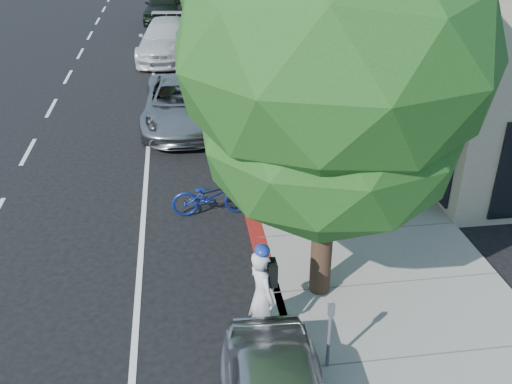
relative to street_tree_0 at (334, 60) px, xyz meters
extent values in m
plane|color=black|center=(-0.90, 2.00, -4.62)|extent=(120.00, 120.00, 0.00)
cube|color=gray|center=(1.40, 10.00, -4.54)|extent=(4.60, 56.00, 0.15)
cube|color=#9E998E|center=(-0.90, 10.00, -4.54)|extent=(0.30, 56.00, 0.15)
cube|color=maroon|center=(-0.90, 3.00, -4.54)|extent=(0.32, 4.00, 0.15)
cylinder|color=black|center=(0.00, 0.00, -3.28)|extent=(0.40, 0.40, 2.67)
ellipsoid|color=#1F4414|center=(0.00, 0.00, -1.18)|extent=(4.42, 4.42, 3.54)
ellipsoid|color=#1F4414|center=(0.00, 0.00, 0.11)|extent=(5.20, 5.20, 4.16)
cylinder|color=black|center=(0.00, 6.00, -3.26)|extent=(0.40, 0.40, 2.72)
ellipsoid|color=#1F4414|center=(0.00, 6.00, -1.12)|extent=(4.11, 4.11, 3.29)
cylinder|color=black|center=(0.00, 12.00, -3.40)|extent=(0.40, 0.40, 2.43)
ellipsoid|color=#1F4414|center=(0.00, 12.00, -1.49)|extent=(3.37, 3.37, 2.70)
cylinder|color=black|center=(0.00, 18.00, -3.09)|extent=(0.40, 0.40, 3.05)
cylinder|color=black|center=(0.00, 24.00, -3.19)|extent=(0.40, 0.40, 2.85)
imported|color=silver|center=(-1.28, -1.00, -3.72)|extent=(0.61, 0.76, 1.79)
imported|color=navy|center=(-1.84, 3.46, -4.12)|extent=(1.91, 0.67, 1.00)
imported|color=#9C9B9F|center=(-2.37, 9.61, -3.86)|extent=(2.72, 5.56, 1.52)
imported|color=black|center=(-1.48, 15.94, -3.82)|extent=(2.01, 4.97, 1.60)
imported|color=silver|center=(-2.86, 18.67, -3.77)|extent=(2.99, 6.07, 1.70)
imported|color=black|center=(-2.96, 27.49, -3.72)|extent=(2.79, 5.52, 1.80)
imported|color=black|center=(0.92, 10.46, -3.49)|extent=(0.99, 0.79, 1.95)
camera|label=1|loc=(-2.45, -8.65, 2.35)|focal=40.00mm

